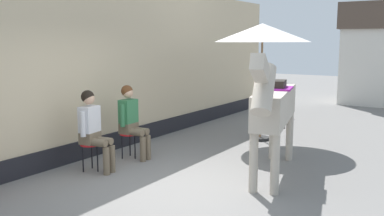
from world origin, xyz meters
TOP-DOWN VIEW (x-y plane):
  - ground_plane at (0.00, 3.00)m, footprint 40.00×40.00m
  - pub_facade_wall at (-2.55, 1.50)m, footprint 0.34×14.00m
  - seated_visitor_near at (-1.66, 0.06)m, footprint 0.61×0.49m
  - seated_visitor_far at (-1.66, 1.05)m, footprint 0.61×0.49m
  - saddled_horse_center at (1.02, 1.42)m, footprint 1.00×2.94m
  - cafe_parasol at (-0.25, 3.82)m, footprint 2.10×2.10m

SIDE VIEW (x-z plane):
  - ground_plane at x=0.00m, z-range 0.00..0.00m
  - seated_visitor_near at x=-1.66m, z-range 0.08..1.47m
  - seated_visitor_far at x=-1.66m, z-range 0.08..1.47m
  - saddled_horse_center at x=1.02m, z-range 0.13..2.19m
  - pub_facade_wall at x=-2.55m, z-range -0.16..3.24m
  - cafe_parasol at x=-0.25m, z-range 1.07..3.65m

